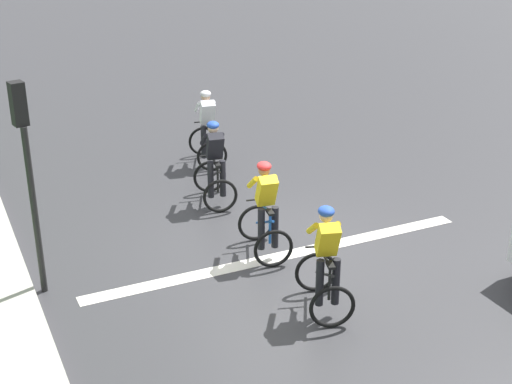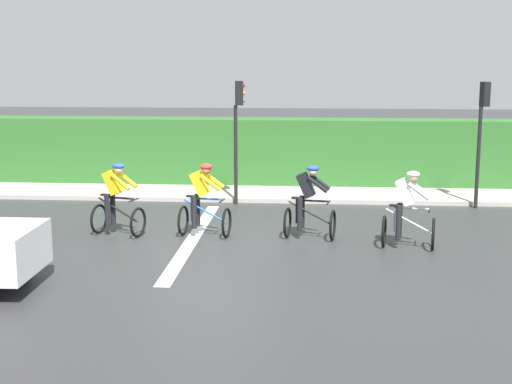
{
  "view_description": "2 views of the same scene",
  "coord_description": "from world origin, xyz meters",
  "views": [
    {
      "loc": [
        -5.15,
        -10.32,
        6.07
      ],
      "look_at": [
        -0.16,
        0.4,
        0.95
      ],
      "focal_mm": 52.26,
      "sensor_mm": 36.0,
      "label": 1
    },
    {
      "loc": [
        15.77,
        2.28,
        4.06
      ],
      "look_at": [
        -0.21,
        1.08,
        1.04
      ],
      "focal_mm": 51.63,
      "sensor_mm": 36.0,
      "label": 2
    }
  ],
  "objects": [
    {
      "name": "cyclist_second",
      "position": [
        -0.19,
        2.24,
        0.8
      ],
      "size": [
        0.86,
        1.18,
        1.66
      ],
      "color": "black",
      "rests_on": "ground"
    },
    {
      "name": "ground_plane",
      "position": [
        0.0,
        0.0,
        0.0
      ],
      "size": [
        80.0,
        80.0,
        0.0
      ],
      "primitive_type": "plane",
      "color": "#333335"
    },
    {
      "name": "road_marking_stop_line",
      "position": [
        0.0,
        -0.32,
        0.0
      ],
      "size": [
        7.0,
        0.3,
        0.01
      ],
      "primitive_type": "cube",
      "color": "silver",
      "rests_on": "ground"
    },
    {
      "name": "traffic_light_far_junction",
      "position": [
        -3.86,
        6.75,
        2.22
      ],
      "size": [
        0.26,
        0.3,
        3.34
      ],
      "color": "black",
      "rests_on": "ground"
    },
    {
      "name": "cyclist_lead",
      "position": [
        0.47,
        4.32,
        0.8
      ],
      "size": [
        0.86,
        1.18,
        1.66
      ],
      "color": "black",
      "rests_on": "ground"
    },
    {
      "name": "traffic_light_near_crossing",
      "position": [
        -3.91,
        0.31,
        2.22
      ],
      "size": [
        0.23,
        0.31,
        3.34
      ],
      "color": "black",
      "rests_on": "ground"
    },
    {
      "name": "sidewalk_kerb",
      "position": [
        -5.46,
        2.0,
        0.06
      ],
      "size": [
        2.8,
        20.91,
        0.12
      ],
      "primitive_type": "cube",
      "color": "#ADA89E",
      "rests_on": "ground"
    },
    {
      "name": "cyclist_mid",
      "position": [
        -0.23,
        -0.12,
        0.8
      ],
      "size": [
        0.84,
        1.17,
        1.66
      ],
      "color": "black",
      "rests_on": "ground"
    },
    {
      "name": "hedge_wall",
      "position": [
        -6.66,
        2.0,
        1.05
      ],
      "size": [
        1.1,
        20.91,
        2.1
      ],
      "primitive_type": "cube",
      "color": "#2D6628",
      "rests_on": "ground"
    },
    {
      "name": "cyclist_fourth",
      "position": [
        -0.2,
        -2.09,
        0.8
      ],
      "size": [
        0.96,
        1.23,
        1.66
      ],
      "color": "black",
      "rests_on": "ground"
    },
    {
      "name": "stone_wall_low",
      "position": [
        -6.36,
        2.0,
        0.27
      ],
      "size": [
        0.44,
        20.91,
        0.53
      ],
      "primitive_type": "cube",
      "color": "gray",
      "rests_on": "ground"
    }
  ]
}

